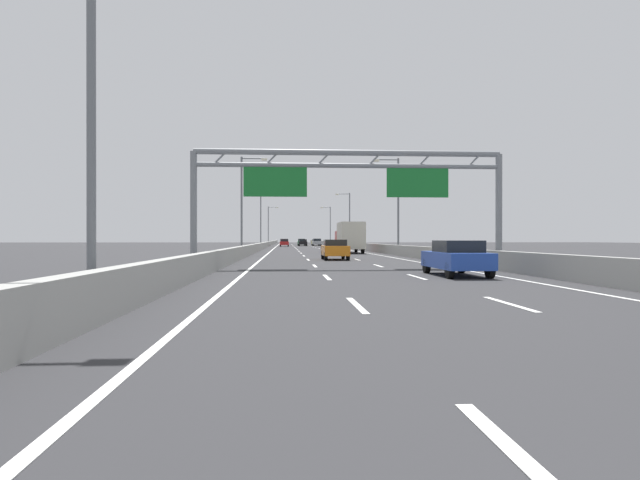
{
  "coord_description": "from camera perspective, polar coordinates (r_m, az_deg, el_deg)",
  "views": [
    {
      "loc": [
        -3.44,
        0.11,
        1.53
      ],
      "look_at": [
        0.88,
        67.92,
        1.38
      ],
      "focal_mm": 30.46,
      "sensor_mm": 36.0,
      "label": 1
    }
  ],
  "objects": [
    {
      "name": "streetlamp_left_far",
      "position": [
        93.97,
        -6.1,
        2.49
      ],
      "size": [
        2.58,
        0.28,
        9.5
      ],
      "color": "slate",
      "rests_on": "ground_plane"
    },
    {
      "name": "lane_dash_right_15",
      "position": [
        138.5,
        -1.47,
        -0.5
      ],
      "size": [
        0.16,
        3.0,
        0.01
      ],
      "primitive_type": "cube",
      "color": "white",
      "rests_on": "ground_plane"
    },
    {
      "name": "edge_line_left",
      "position": [
        87.92,
        -4.82,
        -0.86
      ],
      "size": [
        0.16,
        176.0,
        0.01
      ],
      "primitive_type": "cube",
      "color": "white",
      "rests_on": "ground_plane"
    },
    {
      "name": "lane_dash_right_2",
      "position": [
        22.07,
        10.11,
        -3.84
      ],
      "size": [
        0.16,
        3.0,
        0.01
      ],
      "primitive_type": "cube",
      "color": "white",
      "rests_on": "ground_plane"
    },
    {
      "name": "lane_dash_left_6",
      "position": [
        57.43,
        -2.01,
        -1.39
      ],
      "size": [
        0.16,
        3.0,
        0.01
      ],
      "primitive_type": "cube",
      "color": "white",
      "rests_on": "ground_plane"
    },
    {
      "name": "lane_dash_left_11",
      "position": [
        102.41,
        -2.73,
        -0.72
      ],
      "size": [
        0.16,
        3.0,
        0.01
      ],
      "primitive_type": "cube",
      "color": "white",
      "rests_on": "ground_plane"
    },
    {
      "name": "lane_dash_left_0",
      "position": [
        4.06,
        22.1,
        -21.97
      ],
      "size": [
        0.16,
        3.0,
        0.01
      ],
      "primitive_type": "cube",
      "color": "white",
      "rests_on": "ground_plane"
    },
    {
      "name": "lane_dash_right_11",
      "position": [
        102.54,
        -0.71,
        -0.72
      ],
      "size": [
        0.16,
        3.0,
        0.01
      ],
      "primitive_type": "cube",
      "color": "white",
      "rests_on": "ground_plane"
    },
    {
      "name": "lane_dash_left_9",
      "position": [
        84.42,
        -2.53,
        -0.9
      ],
      "size": [
        0.16,
        3.0,
        0.01
      ],
      "primitive_type": "cube",
      "color": "white",
      "rests_on": "ground_plane"
    },
    {
      "name": "lane_dash_left_10",
      "position": [
        93.42,
        -2.64,
        -0.8
      ],
      "size": [
        0.16,
        3.0,
        0.01
      ],
      "primitive_type": "cube",
      "color": "white",
      "rests_on": "ground_plane"
    },
    {
      "name": "lane_dash_right_3",
      "position": [
        30.88,
        6.13,
        -2.7
      ],
      "size": [
        0.16,
        3.0,
        0.01
      ],
      "primitive_type": "cube",
      "color": "white",
      "rests_on": "ground_plane"
    },
    {
      "name": "lane_dash_right_14",
      "position": [
        129.51,
        -1.32,
        -0.54
      ],
      "size": [
        0.16,
        3.0,
        0.01
      ],
      "primitive_type": "cube",
      "color": "white",
      "rests_on": "ground_plane"
    },
    {
      "name": "lane_dash_right_5",
      "position": [
        48.7,
        2.53,
        -1.67
      ],
      "size": [
        0.16,
        3.0,
        0.01
      ],
      "primitive_type": "cube",
      "color": "white",
      "rests_on": "ground_plane"
    },
    {
      "name": "edge_line_right",
      "position": [
        88.33,
        2.0,
        -0.86
      ],
      "size": [
        0.16,
        176.0,
        0.01
      ],
      "primitive_type": "cube",
      "color": "white",
      "rests_on": "ground_plane"
    },
    {
      "name": "lane_dash_left_4",
      "position": [
        39.45,
        -1.26,
        -2.09
      ],
      "size": [
        0.16,
        3.0,
        0.01
      ],
      "primitive_type": "cube",
      "color": "white",
      "rests_on": "ground_plane"
    },
    {
      "name": "lane_dash_right_9",
      "position": [
        84.57,
        -0.09,
        -0.9
      ],
      "size": [
        0.16,
        3.0,
        0.01
      ],
      "primitive_type": "cube",
      "color": "white",
      "rests_on": "ground_plane"
    },
    {
      "name": "streetlamp_right_far",
      "position": [
        94.52,
        2.99,
        2.48
      ],
      "size": [
        2.58,
        0.28,
        9.5
      ],
      "color": "slate",
      "rests_on": "ground_plane"
    },
    {
      "name": "streetlamp_left_near",
      "position": [
        13.43,
        -21.92,
        16.84
      ],
      "size": [
        2.58,
        0.28,
        9.5
      ],
      "color": "slate",
      "rests_on": "ground_plane"
    },
    {
      "name": "lane_dash_right_6",
      "position": [
        57.65,
        1.57,
        -1.39
      ],
      "size": [
        0.16,
        3.0,
        0.01
      ],
      "primitive_type": "cube",
      "color": "white",
      "rests_on": "ground_plane"
    },
    {
      "name": "lane_dash_left_15",
      "position": [
        138.41,
        -2.96,
        -0.5
      ],
      "size": [
        0.16,
        3.0,
        0.01
      ],
      "primitive_type": "cube",
      "color": "white",
      "rests_on": "ground_plane"
    },
    {
      "name": "lane_dash_left_17",
      "position": [
        156.41,
        -3.04,
        -0.43
      ],
      "size": [
        0.16,
        3.0,
        0.01
      ],
      "primitive_type": "cube",
      "color": "white",
      "rests_on": "ground_plane"
    },
    {
      "name": "black_car",
      "position": [
        114.22,
        -1.82,
        -0.27
      ],
      "size": [
        1.78,
        4.29,
        1.43
      ],
      "color": "black",
      "rests_on": "ground_plane"
    },
    {
      "name": "barrier_right",
      "position": [
        110.38,
        1.73,
        -0.42
      ],
      "size": [
        0.45,
        220.0,
        0.95
      ],
      "color": "#9E9E99",
      "rests_on": "ground_plane"
    },
    {
      "name": "barrier_left",
      "position": [
        109.95,
        -5.45,
        -0.42
      ],
      "size": [
        0.45,
        220.0,
        0.95
      ],
      "color": "#9E9E99",
      "rests_on": "ground_plane"
    },
    {
      "name": "red_car",
      "position": [
        106.75,
        -3.77,
        -0.28
      ],
      "size": [
        1.74,
        4.15,
        1.52
      ],
      "color": "red",
      "rests_on": "ground_plane"
    },
    {
      "name": "yellow_car",
      "position": [
        125.17,
        -0.47,
        -0.23
      ],
      "size": [
        1.75,
        4.34,
        1.44
      ],
      "color": "yellow",
      "rests_on": "ground_plane"
    },
    {
      "name": "lane_dash_left_8",
      "position": [
        75.42,
        -2.4,
        -1.03
      ],
      "size": [
        0.16,
        3.0,
        0.01
      ],
      "primitive_type": "cube",
      "color": "white",
      "rests_on": "ground_plane"
    },
    {
      "name": "lane_dash_right_16",
      "position": [
        147.49,
        -1.61,
        -0.46
      ],
      "size": [
        0.16,
        3.0,
        0.01
      ],
      "primitive_type": "cube",
      "color": "white",
      "rests_on": "ground_plane"
    },
    {
      "name": "lane_dash_right_1",
      "position": [
        13.54,
        19.26,
        -6.36
      ],
      "size": [
        0.16,
        3.0,
        0.01
      ],
      "primitive_type": "cube",
      "color": "white",
      "rests_on": "ground_plane"
    },
    {
      "name": "lane_dash_left_5",
      "position": [
        48.44,
        -1.7,
        -1.67
      ],
      "size": [
        0.16,
        3.0,
        0.01
      ],
      "primitive_type": "cube",
      "color": "white",
      "rests_on": "ground_plane"
    },
    {
      "name": "lane_dash_right_13",
      "position": [
        120.51,
        -1.15,
        -0.59
      ],
      "size": [
        0.16,
        3.0,
        0.01
      ],
      "primitive_type": "cube",
      "color": "white",
      "rests_on": "ground_plane"
    },
    {
      "name": "orange_car",
      "position": [
        39.76,
        1.57,
        -0.99
      ],
      "size": [
        1.78,
        4.31,
        1.47
      ],
      "color": "orange",
      "rests_on": "ground_plane"
    },
    {
      "name": "lane_dash_right_7",
      "position": [
        66.61,
        0.87,
        -1.18
      ],
      "size": [
        0.16,
        3.0,
        0.01
      ],
      "primitive_type": "cube",
      "color": "white",
      "rests_on": "ground_plane"
    },
    {
      "name": "lane_dash_right_10",
      "position": [
        93.55,
        -0.43,
        -0.8
      ],
      "size": [
        0.16,
        3.0,
        0.01
      ],
      "primitive_type": "cube",
      "color": "white",
      "rests_on": "ground_plane"
    },
    {
      "name": "lane_dash_left_1",
      "position": [
        12.59,
        3.88,
        -6.84
      ],
      "size": [
        0.16,
        3.0,
        0.01
      ],
      "primitive_type": "cube",
      "color": "white",
      "rests_on": "ground_plane"
    },
    {
      "name": "lane_dash_right_4",
      "position": [
        39.77,
        3.93,
        -2.07
      ],
      "size": [
        0.16,
        3.0,
        0.01
      ],
      "primitive_type": "cube",
      "color": "white",
      "rests_on": "ground_plane"
    },
    {
      "name": "streetlamp_left_distant",
      "position": [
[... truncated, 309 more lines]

